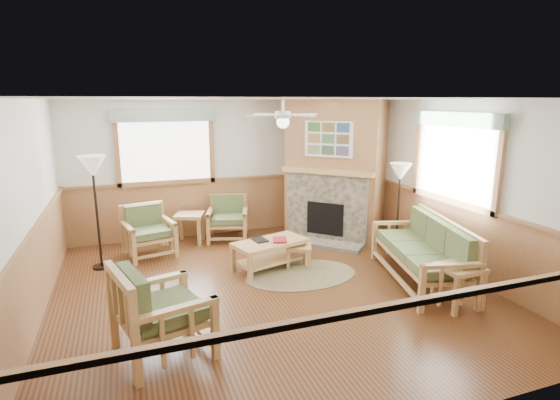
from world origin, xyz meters
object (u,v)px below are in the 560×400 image
object	(u,v)px
footstool	(299,255)
floor_lamp_right	(398,210)
coffee_table	(270,255)
armchair_left	(162,310)
end_table_sofa	(458,286)
armchair_back_left	(149,231)
sofa	(420,251)
end_table_chairs	(190,228)
floor_lamp_left	(97,213)
armchair_back_right	(228,218)

from	to	relation	value
footstool	floor_lamp_right	bearing A→B (deg)	-3.61
coffee_table	floor_lamp_right	world-z (taller)	floor_lamp_right
armchair_left	end_table_sofa	distance (m)	3.77
armchair_back_left	coffee_table	world-z (taller)	armchair_back_left
sofa	armchair_back_left	bearing A→B (deg)	-109.65
end_table_chairs	sofa	bearing A→B (deg)	-45.37
end_table_chairs	coffee_table	bearing A→B (deg)	-60.08
armchair_left	end_table_chairs	distance (m)	3.80
armchair_back_left	end_table_sofa	world-z (taller)	armchair_back_left
coffee_table	floor_lamp_left	distance (m)	2.85
end_table_sofa	floor_lamp_right	world-z (taller)	floor_lamp_right
armchair_back_right	end_table_sofa	bearing A→B (deg)	-43.68
end_table_chairs	floor_lamp_left	size ratio (longest dim) A/B	0.31
sofa	coffee_table	world-z (taller)	sofa
armchair_back_right	armchair_left	xyz separation A→B (m)	(-1.56, -3.68, 0.08)
floor_lamp_left	floor_lamp_right	bearing A→B (deg)	-12.93
end_table_sofa	armchair_left	bearing A→B (deg)	176.95
armchair_back_right	armchair_left	distance (m)	4.00
end_table_sofa	floor_lamp_right	xyz separation A→B (m)	(0.39, 1.97, 0.54)
footstool	floor_lamp_left	xyz separation A→B (m)	(-3.08, 1.01, 0.75)
armchair_left	coffee_table	xyz separation A→B (m)	(1.85, 1.92, -0.27)
armchair_left	armchair_back_right	bearing A→B (deg)	-37.93
armchair_back_left	end_table_sofa	bearing A→B (deg)	-56.09
coffee_table	floor_lamp_left	xyz separation A→B (m)	(-2.59, 0.97, 0.69)
armchair_back_right	floor_lamp_left	world-z (taller)	floor_lamp_left
armchair_back_left	armchair_left	xyz separation A→B (m)	(-0.05, -3.23, 0.07)
armchair_left	floor_lamp_right	world-z (taller)	floor_lamp_right
footstool	armchair_left	bearing A→B (deg)	-141.14
footstool	floor_lamp_left	bearing A→B (deg)	161.85
sofa	coffee_table	size ratio (longest dim) A/B	1.76
sofa	end_table_sofa	distance (m)	0.90
floor_lamp_left	sofa	bearing A→B (deg)	-25.94
armchair_back_left	footstool	size ratio (longest dim) A/B	2.16
coffee_table	footstool	world-z (taller)	coffee_table
armchair_left	end_table_sofa	size ratio (longest dim) A/B	1.75
armchair_back_left	sofa	bearing A→B (deg)	-47.45
sofa	armchair_back_left	world-z (taller)	sofa
sofa	footstool	xyz separation A→B (m)	(-1.48, 1.21, -0.30)
sofa	armchair_back_left	xyz separation A→B (m)	(-3.77, 2.55, -0.04)
end_table_sofa	floor_lamp_left	xyz separation A→B (m)	(-4.50, 3.09, 0.64)
armchair_back_right	footstool	distance (m)	1.97
armchair_back_right	floor_lamp_right	distance (m)	3.24
sofa	end_table_chairs	bearing A→B (deg)	-120.90
footstool	floor_lamp_left	distance (m)	3.32
sofa	floor_lamp_right	bearing A→B (deg)	177.40
end_table_sofa	end_table_chairs	bearing A→B (deg)	126.89
armchair_left	sofa	bearing A→B (deg)	-94.82
sofa	floor_lamp_right	world-z (taller)	floor_lamp_right
sofa	armchair_back_right	xyz separation A→B (m)	(-2.25, 3.00, -0.05)
armchair_back_right	coffee_table	size ratio (longest dim) A/B	0.72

